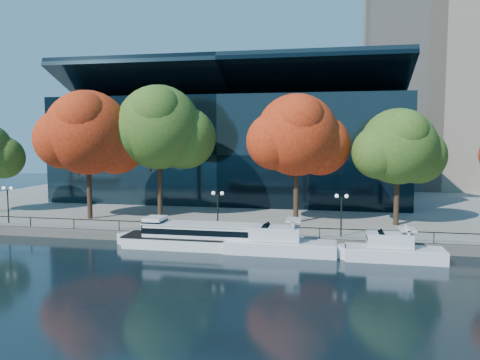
% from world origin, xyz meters
% --- Properties ---
extents(ground, '(160.00, 160.00, 0.00)m').
position_xyz_m(ground, '(0.00, 0.00, 0.00)').
color(ground, black).
rests_on(ground, ground).
extents(promenade, '(90.00, 67.08, 1.00)m').
position_xyz_m(promenade, '(0.00, 36.38, 0.50)').
color(promenade, slate).
rests_on(promenade, ground).
extents(railing, '(88.20, 0.08, 0.99)m').
position_xyz_m(railing, '(0.00, 3.25, 1.94)').
color(railing, black).
rests_on(railing, promenade).
extents(convention_building, '(50.00, 24.57, 21.43)m').
position_xyz_m(convention_building, '(-4.00, 31.79, 8.51)').
color(convention_building, black).
rests_on(convention_building, ground).
extents(office_tower, '(22.50, 22.50, 65.90)m').
position_xyz_m(office_tower, '(28.00, 55.00, 33.02)').
color(office_tower, gray).
rests_on(office_tower, ground).
extents(tour_boat, '(14.94, 3.33, 2.84)m').
position_xyz_m(tour_boat, '(-1.72, 1.34, 1.21)').
color(tour_boat, white).
rests_on(tour_boat, ground).
extents(cruiser_near, '(10.94, 2.82, 3.17)m').
position_xyz_m(cruiser_near, '(6.18, 0.78, 0.98)').
color(cruiser_near, silver).
rests_on(cruiser_near, ground).
extents(cruiser_far, '(9.13, 2.53, 2.98)m').
position_xyz_m(cruiser_far, '(15.91, 0.25, 0.95)').
color(cruiser_far, silver).
rests_on(cruiser_far, ground).
extents(tree_1, '(12.00, 9.84, 14.68)m').
position_xyz_m(tree_1, '(-16.11, 8.84, 10.67)').
color(tree_1, black).
rests_on(tree_1, promenade).
extents(tree_2, '(12.24, 10.04, 15.40)m').
position_xyz_m(tree_2, '(-8.63, 11.64, 11.30)').
color(tree_2, black).
rests_on(tree_2, promenade).
extents(tree_3, '(11.19, 9.17, 14.08)m').
position_xyz_m(tree_3, '(7.38, 11.04, 10.41)').
color(tree_3, black).
rests_on(tree_3, promenade).
extents(tree_4, '(10.06, 8.25, 12.42)m').
position_xyz_m(tree_4, '(18.01, 11.60, 9.22)').
color(tree_4, black).
rests_on(tree_4, promenade).
extents(lamp_0, '(1.26, 0.36, 4.03)m').
position_xyz_m(lamp_0, '(-23.56, 4.50, 3.98)').
color(lamp_0, black).
rests_on(lamp_0, promenade).
extents(lamp_1, '(1.26, 0.36, 4.03)m').
position_xyz_m(lamp_1, '(-0.04, 4.50, 3.98)').
color(lamp_1, black).
rests_on(lamp_1, promenade).
extents(lamp_2, '(1.26, 0.36, 4.03)m').
position_xyz_m(lamp_2, '(11.95, 4.50, 3.98)').
color(lamp_2, black).
rests_on(lamp_2, promenade).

